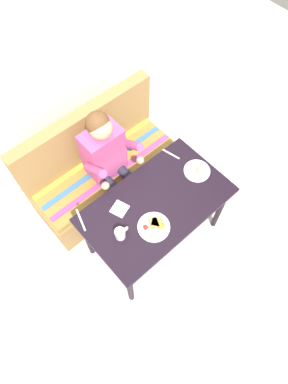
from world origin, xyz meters
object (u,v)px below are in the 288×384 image
Objects in this scene: table at (156,208)px; plate_eggs at (197,171)px; napkin at (120,209)px; couch at (103,170)px; person at (109,158)px; coffee_mug at (120,233)px; knife at (81,220)px; plate_breakfast at (154,226)px; fork at (171,154)px.

plate_eggs is at bearing 0.19° from table.
plate_eggs is 1.82× the size of napkin.
person is (-0.01, -0.17, 0.41)m from couch.
person is 10.27× the size of coffee_mug.
napkin is 0.61× the size of knife.
person is 6.06× the size of knife.
couch is at bearing 63.82° from coffee_mug.
couch reaches higher than coffee_mug.
plate_breakfast is at bearing -25.51° from coffee_mug.
person is at bearing 79.14° from plate_breakfast.
plate_eggs reaches higher than fork.
plate_eggs is 1.10× the size of knife.
plate_eggs reaches higher than table.
knife is at bearing 165.23° from fork.
couch is 12.20× the size of coffee_mug.
person is (-0.01, 0.59, 0.09)m from table.
fork is at bearing 32.77° from table.
napkin is at bearing -7.36° from knife.
knife is at bearing 132.52° from plate_breakfast.
plate_eggs reaches higher than knife.
couch is 6.53× the size of plate_eggs.
fork is at bearing 35.32° from plate_breakfast.
plate_breakfast is 2.11× the size of coffee_mug.
table is 0.61m from knife.
plate_eggs is at bearing 0.62° from knife.
fork is (-0.04, 0.27, -0.01)m from plate_eggs.
knife is at bearing -149.72° from person.
knife is (-0.95, 0.02, 0.00)m from fork.
couch is 0.45m from person.
plate_breakfast is 0.31m from napkin.
napkin is (-0.24, -0.43, -0.01)m from person.
person is at bearing 129.44° from fork.
fork is at bearing -49.82° from couch.
fork is (0.43, -0.32, -0.01)m from person.
couch is 7.20× the size of knife.
person reaches higher than knife.
plate_breakfast is 0.57m from knife.
person reaches higher than napkin.
napkin reaches higher than knife.
table is 5.44× the size of plate_eggs.
coffee_mug is at bearing -121.56° from person.
person is 7.13× the size of fork.
coffee_mug is at bearing -174.01° from fork.
table is 0.22m from plate_breakfast.
plate_breakfast is 0.70m from fork.
person is 0.49m from napkin.
fork is at bearing 98.57° from plate_eggs.
plate_eggs is at bearing 12.49° from plate_breakfast.
plate_breakfast is (-0.15, -0.90, 0.41)m from couch.
coffee_mug is (-0.37, -0.61, 0.04)m from person.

